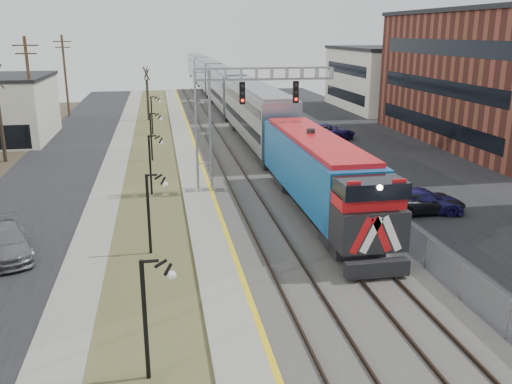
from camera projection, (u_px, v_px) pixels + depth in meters
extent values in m
cube|color=black|center=(52.00, 174.00, 40.97)|extent=(7.00, 120.00, 0.04)
cube|color=gray|center=(113.00, 171.00, 41.73)|extent=(2.00, 120.00, 0.08)
cube|color=#4D512B|center=(152.00, 169.00, 42.24)|extent=(4.00, 120.00, 0.06)
cube|color=gray|center=(191.00, 167.00, 42.72)|extent=(2.00, 120.00, 0.24)
cube|color=#595651|center=(253.00, 164.00, 43.57)|extent=(8.00, 120.00, 0.20)
cube|color=black|center=(393.00, 159.00, 45.63)|extent=(16.00, 120.00, 0.04)
cube|color=gold|center=(202.00, 165.00, 42.83)|extent=(0.24, 120.00, 0.01)
cube|color=#2D2119|center=(219.00, 163.00, 43.06)|extent=(0.08, 120.00, 0.15)
cube|color=#2D2119|center=(238.00, 163.00, 43.31)|extent=(0.08, 120.00, 0.15)
cube|color=#2D2119|center=(262.00, 162.00, 43.65)|extent=(0.08, 120.00, 0.15)
cube|color=#2D2119|center=(280.00, 161.00, 43.91)|extent=(0.08, 120.00, 0.15)
cube|color=#135A9B|center=(319.00, 176.00, 30.66)|extent=(3.00, 17.00, 4.25)
cube|color=black|center=(377.00, 268.00, 22.95)|extent=(2.80, 0.50, 0.70)
cube|color=#92949B|center=(256.00, 115.00, 49.66)|extent=(3.00, 22.00, 5.33)
cube|color=#92949B|center=(225.00, 90.00, 71.18)|extent=(3.00, 22.00, 5.33)
cube|color=#92949B|center=(209.00, 76.00, 92.69)|extent=(3.00, 22.00, 5.33)
cube|color=#92949B|center=(199.00, 68.00, 114.21)|extent=(3.00, 22.00, 5.33)
cube|color=gray|center=(203.00, 134.00, 35.10)|extent=(1.00, 1.00, 8.00)
cube|color=gray|center=(264.00, 74.00, 34.71)|extent=(9.00, 0.80, 0.80)
cube|color=black|center=(242.00, 93.00, 34.36)|extent=(0.35, 0.25, 1.40)
cube|color=black|center=(296.00, 92.00, 34.95)|extent=(0.35, 0.25, 1.40)
cylinder|color=black|center=(145.00, 322.00, 16.20)|extent=(0.14, 0.14, 4.00)
cylinder|color=black|center=(149.00, 215.00, 25.64)|extent=(0.14, 0.14, 4.00)
cylinder|color=black|center=(150.00, 166.00, 35.07)|extent=(0.14, 0.14, 4.00)
cylinder|color=black|center=(151.00, 137.00, 44.51)|extent=(0.14, 0.14, 4.00)
cylinder|color=black|center=(152.00, 116.00, 55.83)|extent=(0.14, 0.14, 4.00)
cylinder|color=#4C3823|center=(31.00, 94.00, 48.48)|extent=(0.28, 0.28, 10.00)
cylinder|color=#4C3823|center=(65.00, 76.00, 67.35)|extent=(0.28, 0.28, 10.00)
cube|color=gray|center=(304.00, 154.00, 44.09)|extent=(0.04, 120.00, 1.60)
cube|color=beige|center=(400.00, 79.00, 75.19)|extent=(16.00, 18.00, 8.00)
cylinder|color=#382D23|center=(1.00, 126.00, 44.08)|extent=(0.30, 0.30, 5.95)
cylinder|color=#382D23|center=(148.00, 100.00, 65.06)|extent=(0.30, 0.30, 4.90)
imported|color=black|center=(425.00, 202.00, 32.02)|extent=(4.76, 2.22, 1.32)
imported|color=navy|center=(421.00, 201.00, 32.05)|extent=(5.22, 3.16, 1.42)
imported|color=slate|center=(339.00, 157.00, 43.30)|extent=(4.67, 2.72, 1.49)
imported|color=#0D451C|center=(308.00, 133.00, 53.13)|extent=(5.24, 2.85, 1.64)
imported|color=slate|center=(6.00, 243.00, 25.69)|extent=(3.55, 5.34, 1.44)
imported|color=#211855|center=(327.00, 132.00, 53.84)|extent=(5.81, 2.95, 1.57)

